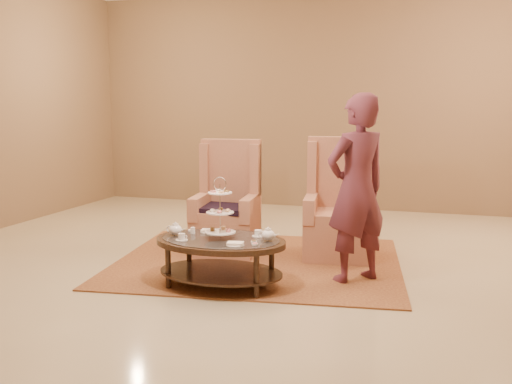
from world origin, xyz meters
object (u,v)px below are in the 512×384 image
(tea_table, at_px, (220,248))
(person, at_px, (357,189))
(armchair_left, at_px, (228,214))
(armchair_right, at_px, (338,217))

(tea_table, bearing_deg, person, 26.69)
(armchair_left, distance_m, person, 1.76)
(armchair_left, xyz_separation_m, armchair_right, (1.24, 0.19, 0.01))
(person, bearing_deg, armchair_left, -68.77)
(armchair_left, bearing_deg, person, -30.75)
(tea_table, xyz_separation_m, person, (1.17, 0.55, 0.52))
(tea_table, distance_m, armchair_left, 1.30)
(armchair_left, distance_m, armchair_right, 1.26)
(armchair_left, height_order, person, person)
(tea_table, distance_m, armchair_right, 1.68)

